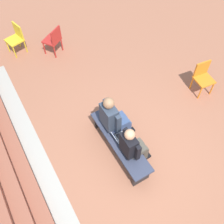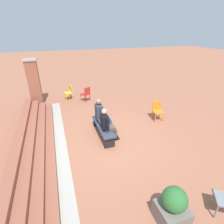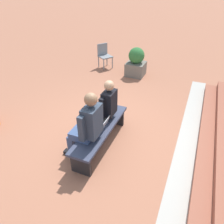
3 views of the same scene
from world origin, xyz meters
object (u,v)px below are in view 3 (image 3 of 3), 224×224
Objects in this scene: person_adult at (87,125)px; laptop at (101,125)px; plastic_chair_far_right at (104,54)px; bench at (101,131)px; person_student at (105,107)px; planter at (136,63)px.

laptop is (-0.38, 0.08, -0.24)m from person_adult.
plastic_chair_far_right reaches higher than laptop.
bench is 0.15m from laptop.
person_student is at bearing 24.75° from plastic_chair_far_right.
person_adult is 4.63m from plastic_chair_far_right.
person_adult is at bearing -0.46° from person_student.
plastic_chair_far_right is (-4.32, -1.65, -0.26)m from person_adult.
bench is 4.29m from plastic_chair_far_right.
laptop is at bearing 84.40° from bench.
bench is 1.91× the size of planter.
plastic_chair_far_right is 1.30m from planter.
person_student is 4.03× the size of laptop.
planter reaches higher than bench.
person_adult reaches higher than plastic_chair_far_right.
person_adult reaches higher than person_student.
planter is (-3.68, -0.44, 0.08)m from bench.
person_adult is (0.39, -0.07, 0.38)m from bench.
person_student reaches higher than bench.
person_student is at bearing -169.48° from bench.
plastic_chair_far_right is at bearing -155.25° from person_student.
plastic_chair_far_right is 0.89× the size of planter.
bench is 0.55m from person_adult.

